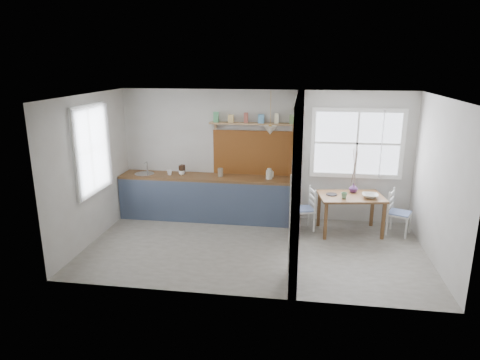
# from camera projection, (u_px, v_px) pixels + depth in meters

# --- Properties ---
(floor) EXTENTS (5.80, 3.20, 0.01)m
(floor) POSITION_uv_depth(u_px,v_px,m) (254.00, 248.00, 7.43)
(floor) COLOR gray
(floor) RESTS_ON ground
(ceiling) EXTENTS (5.80, 3.20, 0.01)m
(ceiling) POSITION_uv_depth(u_px,v_px,m) (256.00, 96.00, 6.73)
(ceiling) COLOR beige
(ceiling) RESTS_ON walls
(walls) EXTENTS (5.81, 3.21, 2.60)m
(walls) POSITION_uv_depth(u_px,v_px,m) (255.00, 176.00, 7.08)
(walls) COLOR beige
(walls) RESTS_ON floor
(partition) EXTENTS (0.12, 3.20, 2.60)m
(partition) POSITION_uv_depth(u_px,v_px,m) (298.00, 167.00, 6.99)
(partition) COLOR beige
(partition) RESTS_ON floor
(kitchen_window) EXTENTS (0.10, 1.16, 1.50)m
(kitchen_window) POSITION_uv_depth(u_px,v_px,m) (90.00, 150.00, 7.39)
(kitchen_window) COLOR white
(kitchen_window) RESTS_ON walls
(nook_window) EXTENTS (1.76, 0.10, 1.30)m
(nook_window) POSITION_uv_depth(u_px,v_px,m) (357.00, 143.00, 8.23)
(nook_window) COLOR white
(nook_window) RESTS_ON walls
(counter) EXTENTS (3.50, 0.60, 0.90)m
(counter) POSITION_uv_depth(u_px,v_px,m) (207.00, 197.00, 8.73)
(counter) COLOR brown
(counter) RESTS_ON floor
(sink) EXTENTS (0.40, 0.40, 0.02)m
(sink) POSITION_uv_depth(u_px,v_px,m) (144.00, 174.00, 8.77)
(sink) COLOR #B9B9B9
(sink) RESTS_ON counter
(backsplash) EXTENTS (1.65, 0.03, 0.90)m
(backsplash) POSITION_uv_depth(u_px,v_px,m) (254.00, 153.00, 8.59)
(backsplash) COLOR brown
(backsplash) RESTS_ON walls
(shelf) EXTENTS (1.75, 0.20, 0.21)m
(shelf) POSITION_uv_depth(u_px,v_px,m) (254.00, 121.00, 8.34)
(shelf) COLOR tan
(shelf) RESTS_ON walls
(pendant_lamp) EXTENTS (0.26, 0.26, 0.16)m
(pendant_lamp) POSITION_uv_depth(u_px,v_px,m) (270.00, 130.00, 8.00)
(pendant_lamp) COLOR beige
(pendant_lamp) RESTS_ON ceiling
(utensil_rail) EXTENTS (0.02, 0.50, 0.02)m
(utensil_rail) POSITION_uv_depth(u_px,v_px,m) (294.00, 156.00, 7.81)
(utensil_rail) COLOR #B9B9B9
(utensil_rail) RESTS_ON partition
(dining_table) EXTENTS (1.27, 0.95, 0.73)m
(dining_table) POSITION_uv_depth(u_px,v_px,m) (350.00, 214.00, 8.01)
(dining_table) COLOR brown
(dining_table) RESTS_ON floor
(chair_left) EXTENTS (0.47, 0.47, 0.83)m
(chair_left) POSITION_uv_depth(u_px,v_px,m) (303.00, 209.00, 8.14)
(chair_left) COLOR silver
(chair_left) RESTS_ON floor
(chair_right) EXTENTS (0.50, 0.50, 0.84)m
(chair_right) POSITION_uv_depth(u_px,v_px,m) (400.00, 213.00, 7.92)
(chair_right) COLOR silver
(chair_right) RESTS_ON floor
(kettle) EXTENTS (0.18, 0.15, 0.20)m
(kettle) POSITION_uv_depth(u_px,v_px,m) (269.00, 174.00, 8.36)
(kettle) COLOR beige
(kettle) RESTS_ON counter
(mug_a) EXTENTS (0.13, 0.13, 0.10)m
(mug_a) POSITION_uv_depth(u_px,v_px,m) (170.00, 172.00, 8.66)
(mug_a) COLOR silver
(mug_a) RESTS_ON counter
(mug_b) EXTENTS (0.16, 0.16, 0.09)m
(mug_b) POSITION_uv_depth(u_px,v_px,m) (182.00, 173.00, 8.66)
(mug_b) COLOR white
(mug_b) RESTS_ON counter
(knife_block) EXTENTS (0.11, 0.14, 0.20)m
(knife_block) POSITION_uv_depth(u_px,v_px,m) (182.00, 170.00, 8.69)
(knife_block) COLOR #3E2312
(knife_block) RESTS_ON counter
(jar) EXTENTS (0.12, 0.12, 0.17)m
(jar) POSITION_uv_depth(u_px,v_px,m) (220.00, 172.00, 8.54)
(jar) COLOR gray
(jar) RESTS_ON counter
(towel_magenta) EXTENTS (0.02, 0.03, 0.61)m
(towel_magenta) POSITION_uv_depth(u_px,v_px,m) (290.00, 215.00, 8.22)
(towel_magenta) COLOR #A1285F
(towel_magenta) RESTS_ON counter
(towel_orange) EXTENTS (0.02, 0.03, 0.55)m
(towel_orange) POSITION_uv_depth(u_px,v_px,m) (290.00, 217.00, 8.18)
(towel_orange) COLOR #D35906
(towel_orange) RESTS_ON counter
(bowl) EXTENTS (0.30, 0.30, 0.07)m
(bowl) POSITION_uv_depth(u_px,v_px,m) (370.00, 196.00, 7.78)
(bowl) COLOR silver
(bowl) RESTS_ON dining_table
(table_cup) EXTENTS (0.14, 0.14, 0.10)m
(table_cup) POSITION_uv_depth(u_px,v_px,m) (344.00, 195.00, 7.75)
(table_cup) COLOR #639669
(table_cup) RESTS_ON dining_table
(plate) EXTENTS (0.23, 0.23, 0.02)m
(plate) POSITION_uv_depth(u_px,v_px,m) (332.00, 194.00, 7.96)
(plate) COLOR black
(plate) RESTS_ON dining_table
(vase) EXTENTS (0.17, 0.17, 0.17)m
(vase) POSITION_uv_depth(u_px,v_px,m) (353.00, 188.00, 8.09)
(vase) COLOR #562C64
(vase) RESTS_ON dining_table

